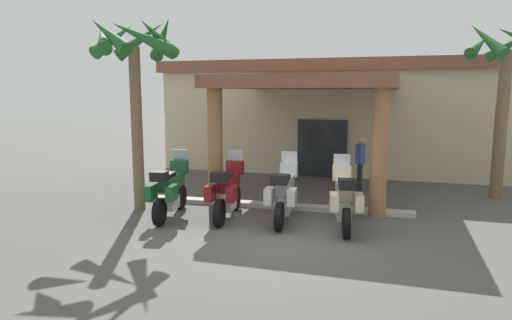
{
  "coord_description": "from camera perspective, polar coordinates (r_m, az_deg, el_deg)",
  "views": [
    {
      "loc": [
        1.76,
        -9.48,
        3.11
      ],
      "look_at": [
        -1.39,
        2.84,
        1.2
      ],
      "focal_mm": 32.06,
      "sensor_mm": 36.0,
      "label": 1
    }
  ],
  "objects": [
    {
      "name": "palm_tree_roadside",
      "position": [
        12.3,
        -15.02,
        12.23
      ],
      "size": [
        2.39,
        2.36,
        5.06
      ],
      "color": "brown",
      "rests_on": "ground_plane"
    },
    {
      "name": "motorcycle_silver",
      "position": [
        10.96,
        3.54,
        -4.18
      ],
      "size": [
        0.72,
        2.21,
        1.61
      ],
      "rotation": [
        0.0,
        0.0,
        1.61
      ],
      "color": "black",
      "rests_on": "ground_plane"
    },
    {
      "name": "ground_plane",
      "position": [
        10.13,
        3.68,
        -9.35
      ],
      "size": [
        80.0,
        80.0,
        0.0
      ],
      "primitive_type": "plane",
      "color": "#514F4C"
    },
    {
      "name": "motorcycle_green",
      "position": [
        11.54,
        -10.69,
        -3.66
      ],
      "size": [
        0.74,
        2.21,
        1.61
      ],
      "rotation": [
        0.0,
        0.0,
        1.67
      ],
      "color": "black",
      "rests_on": "ground_plane"
    },
    {
      "name": "curb_strip",
      "position": [
        12.45,
        1.4,
        -5.64
      ],
      "size": [
        7.66,
        0.36,
        0.12
      ],
      "primitive_type": "cube",
      "color": "#ADA89E",
      "rests_on": "ground_plane"
    },
    {
      "name": "palm_tree_near_portico",
      "position": [
        15.01,
        28.64,
        9.63
      ],
      "size": [
        2.23,
        2.26,
        5.15
      ],
      "color": "brown",
      "rests_on": "ground_plane"
    },
    {
      "name": "motorcycle_maroon",
      "position": [
        11.27,
        -3.58,
        -3.83
      ],
      "size": [
        0.72,
        2.21,
        1.61
      ],
      "rotation": [
        0.0,
        0.0,
        1.62
      ],
      "color": "black",
      "rests_on": "ground_plane"
    },
    {
      "name": "motel_building",
      "position": [
        20.05,
        9.77,
        5.78
      ],
      "size": [
        13.55,
        12.9,
        4.29
      ],
      "rotation": [
        0.0,
        0.0,
        -0.05
      ],
      "color": "beige",
      "rests_on": "ground_plane"
    },
    {
      "name": "motorcycle_cream",
      "position": [
        10.63,
        10.91,
        -4.72
      ],
      "size": [
        0.81,
        2.21,
        1.61
      ],
      "rotation": [
        0.0,
        0.0,
        1.72
      ],
      "color": "black",
      "rests_on": "ground_plane"
    },
    {
      "name": "pedestrian",
      "position": [
        14.74,
        12.87,
        0.11
      ],
      "size": [
        0.32,
        0.53,
        1.73
      ],
      "rotation": [
        0.0,
        0.0,
        3.29
      ],
      "color": "black",
      "rests_on": "ground_plane"
    }
  ]
}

